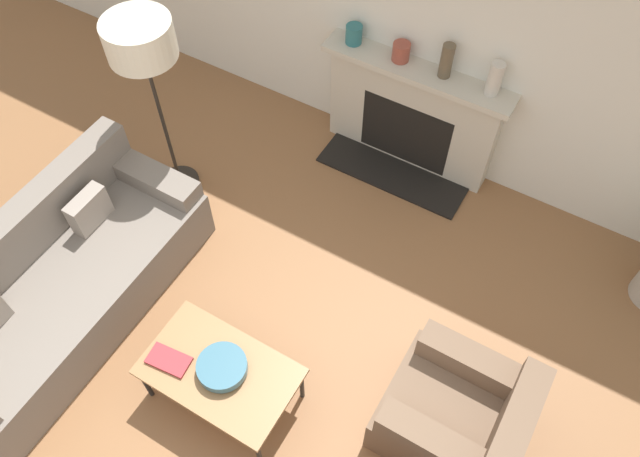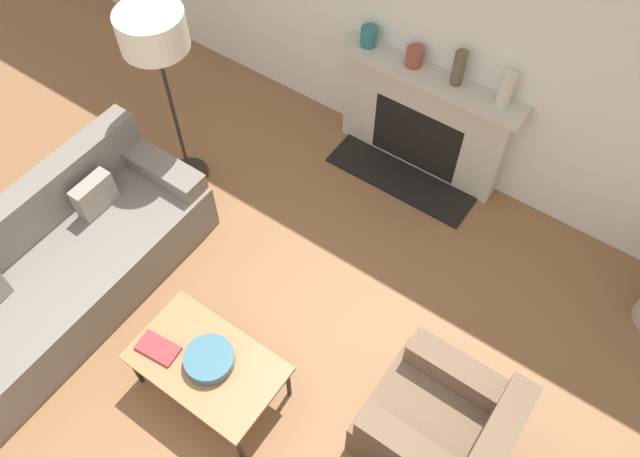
% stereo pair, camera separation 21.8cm
% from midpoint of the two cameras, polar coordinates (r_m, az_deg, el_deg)
% --- Properties ---
extents(ground_plane, '(18.00, 18.00, 0.00)m').
position_cam_midpoint_polar(ground_plane, '(4.46, -8.97, -18.27)').
color(ground_plane, brown).
extents(wall_back, '(18.00, 0.06, 2.90)m').
position_cam_midpoint_polar(wall_back, '(4.83, 10.74, 18.67)').
color(wall_back, silver).
rests_on(wall_back, ground_plane).
extents(fireplace, '(1.59, 0.59, 1.00)m').
position_cam_midpoint_polar(fireplace, '(5.37, 7.15, 10.13)').
color(fireplace, beige).
rests_on(fireplace, ground_plane).
extents(couch, '(0.92, 2.26, 0.85)m').
position_cam_midpoint_polar(couch, '(4.94, -23.84, -4.84)').
color(couch, slate).
rests_on(couch, ground_plane).
extents(armchair_far, '(0.86, 0.77, 0.72)m').
position_cam_midpoint_polar(armchair_far, '(4.22, 11.03, -16.63)').
color(armchair_far, brown).
rests_on(armchair_far, ground_plane).
extents(coffee_table, '(0.99, 0.60, 0.43)m').
position_cam_midpoint_polar(coffee_table, '(4.20, -10.67, -12.86)').
color(coffee_table, olive).
rests_on(coffee_table, ground_plane).
extents(bowl, '(0.32, 0.32, 0.09)m').
position_cam_midpoint_polar(bowl, '(4.11, -10.48, -12.41)').
color(bowl, '#38667A').
rests_on(bowl, coffee_table).
extents(book, '(0.29, 0.18, 0.02)m').
position_cam_midpoint_polar(book, '(4.25, -15.12, -11.60)').
color(book, '#9E2D33').
rests_on(book, coffee_table).
extents(floor_lamp, '(0.49, 0.49, 1.66)m').
position_cam_midpoint_polar(floor_lamp, '(4.66, -17.29, 15.33)').
color(floor_lamp, black).
rests_on(floor_lamp, ground_plane).
extents(mantel_vase_left, '(0.13, 0.13, 0.16)m').
position_cam_midpoint_polar(mantel_vase_left, '(5.18, 1.86, 17.30)').
color(mantel_vase_left, '#28666B').
rests_on(mantel_vase_left, fireplace).
extents(mantel_vase_center_left, '(0.14, 0.14, 0.15)m').
position_cam_midpoint_polar(mantel_vase_center_left, '(5.04, 6.15, 15.73)').
color(mantel_vase_center_left, brown).
rests_on(mantel_vase_center_left, fireplace).
extents(mantel_vase_center_right, '(0.10, 0.10, 0.28)m').
position_cam_midpoint_polar(mantel_vase_center_right, '(4.89, 10.20, 14.82)').
color(mantel_vase_center_right, brown).
rests_on(mantel_vase_center_right, fireplace).
extents(mantel_vase_right, '(0.11, 0.11, 0.27)m').
position_cam_midpoint_polar(mantel_vase_right, '(4.82, 14.42, 13.08)').
color(mantel_vase_right, beige).
rests_on(mantel_vase_right, fireplace).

